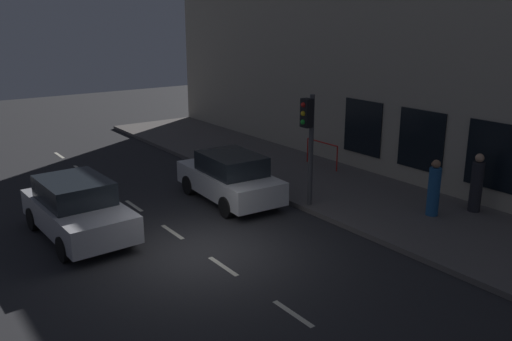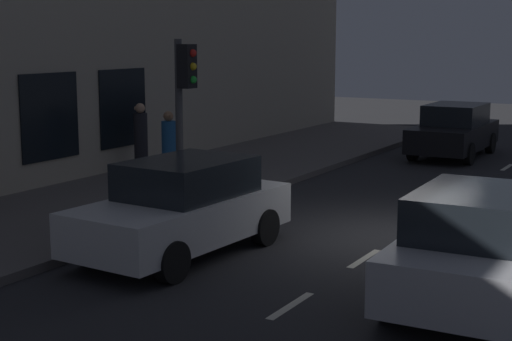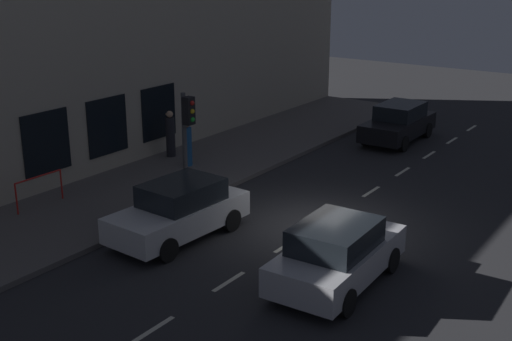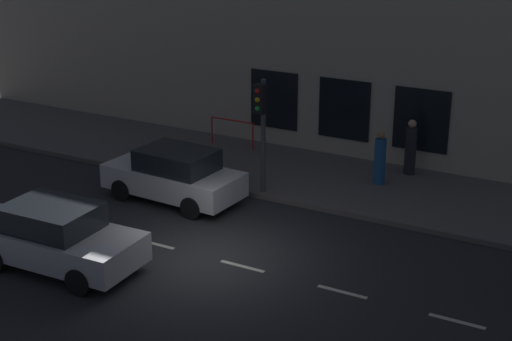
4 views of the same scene
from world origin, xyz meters
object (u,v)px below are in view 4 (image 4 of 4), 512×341
object	(u,v)px
traffic_light	(261,117)
parked_car_0	(174,175)
pedestrian_0	(380,159)
parked_car_1	(57,237)
pedestrian_1	(411,149)

from	to	relation	value
traffic_light	parked_car_0	world-z (taller)	traffic_light
traffic_light	pedestrian_0	world-z (taller)	traffic_light
parked_car_1	pedestrian_0	distance (m)	9.97
parked_car_0	traffic_light	bearing A→B (deg)	-52.25
pedestrian_1	parked_car_0	bearing A→B (deg)	-161.27
traffic_light	parked_car_1	bearing A→B (deg)	161.84
parked_car_1	pedestrian_0	world-z (taller)	pedestrian_0
traffic_light	parked_car_0	size ratio (longest dim) A/B	0.81
parked_car_1	pedestrian_1	distance (m)	11.35
pedestrian_0	pedestrian_1	distance (m)	1.39
traffic_light	parked_car_1	distance (m)	6.84
pedestrian_0	pedestrian_1	world-z (taller)	pedestrian_1
traffic_light	pedestrian_1	xyz separation A→B (m)	(3.70, -3.29, -1.49)
traffic_light	pedestrian_1	bearing A→B (deg)	-41.66
traffic_light	pedestrian_1	world-z (taller)	traffic_light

